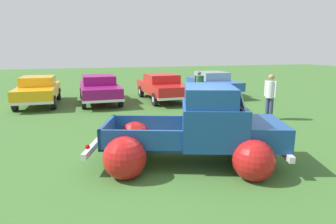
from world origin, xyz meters
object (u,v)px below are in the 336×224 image
Objects in this scene: vintage_pickup_truck at (202,133)px; spectator_1 at (270,94)px; show_car_3 at (213,83)px; lane_cone_1 at (111,127)px; show_car_2 at (162,86)px; show_car_0 at (38,89)px; show_car_1 at (99,88)px; spectator_0 at (199,84)px; lane_cone_0 at (270,131)px.

vintage_pickup_truck reaches higher than spectator_1.
show_car_3 is at bearing 82.16° from vintage_pickup_truck.
show_car_3 is 9.76m from lane_cone_1.
show_car_2 is 6.35m from spectator_1.
show_car_0 is 7.28m from lane_cone_1.
spectator_1 is (-0.59, -6.42, 0.26)m from show_car_3.
spectator_1 is (4.43, 3.39, 0.29)m from vintage_pickup_truck.
show_car_3 is at bearing 93.50° from show_car_1.
spectator_0 is 2.54× the size of lane_cone_0.
spectator_1 is at bearing 54.61° from lane_cone_0.
show_car_3 is 2.05m from spectator_0.
show_car_0 is 7.05× the size of lane_cone_0.
lane_cone_1 is (-6.32, -0.47, -0.74)m from spectator_1.
spectator_1 is 2.89× the size of lane_cone_0.
lane_cone_1 is at bearing 24.98° from show_car_0.
vintage_pickup_truck is 9.19m from show_car_2.
show_car_1 is 6.40m from lane_cone_1.
show_car_3 is (5.02, 9.81, 0.03)m from vintage_pickup_truck.
spectator_0 reaches higher than show_car_2.
show_car_3 is 6.45m from spectator_1.
show_car_0 is 11.12m from spectator_1.
vintage_pickup_truck reaches higher than lane_cone_1.
show_car_0 is 6.40m from show_car_2.
lane_cone_0 is at bearing 6.46° from show_car_2.
vintage_pickup_truck is at bearing 10.88° from spectator_0.
lane_cone_0 is (2.72, 0.98, -0.45)m from vintage_pickup_truck.
lane_cone_0 is at bearing 27.43° from spectator_0.
vintage_pickup_truck reaches higher than spectator_0.
show_car_3 is at bearing 44.91° from lane_cone_1.
spectator_0 reaches higher than show_car_1.
lane_cone_1 is (-1.88, 2.92, -0.45)m from vintage_pickup_truck.
vintage_pickup_truck is 1.12× the size of show_car_0.
spectator_1 is at bearing 43.91° from spectator_0.
show_car_2 is at bearing 60.52° from lane_cone_1.
vintage_pickup_truck is at bearing -11.44° from show_car_2.
show_car_2 is at bearing -86.43° from spectator_1.
show_car_1 is 2.88× the size of spectator_0.
show_car_1 is 3.39m from show_car_2.
spectator_1 reaches higher than show_car_3.
show_car_2 is 2.04m from spectator_0.
show_car_0 is 11.43m from lane_cone_0.
show_car_1 reaches higher than lane_cone_0.
show_car_0 is at bearing 113.67° from lane_cone_1.
spectator_0 is at bearing -45.57° from show_car_3.
vintage_pickup_truck reaches higher than show_car_2.
show_car_1 is 2.53× the size of spectator_1.
spectator_0 is 7.72m from lane_cone_1.
lane_cone_0 is (4.51, -8.33, -0.47)m from show_car_1.
spectator_0 is 2.54× the size of lane_cone_1.
spectator_1 is at bearing 57.49° from show_car_0.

